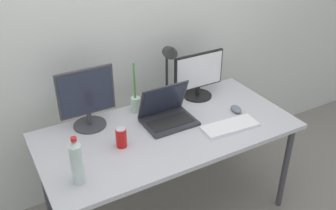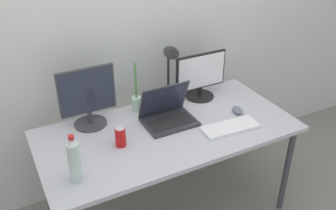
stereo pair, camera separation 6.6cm
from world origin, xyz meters
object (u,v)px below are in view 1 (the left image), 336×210
(bamboo_vase, at_px, (135,102))
(work_desk, at_px, (168,136))
(monitor_center, at_px, (199,75))
(laptop_silver, at_px, (167,113))
(monitor_left, at_px, (87,98))
(keyboard_main, at_px, (230,126))
(mouse_by_keyboard, at_px, (236,109))
(desk_lamp, at_px, (170,63))
(soda_can_near_keyboard, at_px, (121,138))
(water_bottle, at_px, (77,162))

(bamboo_vase, bearing_deg, work_desk, -74.67)
(monitor_center, distance_m, laptop_silver, 0.43)
(monitor_left, bearing_deg, monitor_center, -0.35)
(monitor_left, xyz_separation_m, bamboo_vase, (0.34, 0.02, -0.13))
(keyboard_main, bearing_deg, work_desk, 156.76)
(monitor_left, height_order, mouse_by_keyboard, monitor_left)
(desk_lamp, bearing_deg, monitor_left, 175.89)
(monitor_left, relative_size, laptop_silver, 1.19)
(bamboo_vase, bearing_deg, laptop_silver, -59.99)
(soda_can_near_keyboard, height_order, desk_lamp, desk_lamp)
(work_desk, bearing_deg, desk_lamp, 58.19)
(laptop_silver, height_order, mouse_by_keyboard, laptop_silver)
(monitor_center, xyz_separation_m, mouse_by_keyboard, (0.11, -0.32, -0.16))
(laptop_silver, bearing_deg, bamboo_vase, 120.01)
(keyboard_main, bearing_deg, laptop_silver, 143.10)
(mouse_by_keyboard, xyz_separation_m, soda_can_near_keyboard, (-0.86, 0.01, 0.04))
(monitor_center, distance_m, desk_lamp, 0.31)
(monitor_left, height_order, bamboo_vase, monitor_left)
(monitor_left, xyz_separation_m, laptop_silver, (0.47, -0.20, -0.15))
(monitor_left, bearing_deg, soda_can_near_keyboard, -73.55)
(water_bottle, distance_m, bamboo_vase, 0.78)
(work_desk, relative_size, desk_lamp, 3.37)
(work_desk, height_order, desk_lamp, desk_lamp)
(monitor_center, distance_m, keyboard_main, 0.50)
(water_bottle, bearing_deg, desk_lamp, 29.41)
(monitor_center, height_order, keyboard_main, monitor_center)
(mouse_by_keyboard, xyz_separation_m, water_bottle, (-1.19, -0.18, 0.11))
(work_desk, relative_size, mouse_by_keyboard, 15.85)
(keyboard_main, height_order, soda_can_near_keyboard, soda_can_near_keyboard)
(laptop_silver, distance_m, bamboo_vase, 0.25)
(monitor_center, height_order, soda_can_near_keyboard, monitor_center)
(laptop_silver, xyz_separation_m, water_bottle, (-0.70, -0.30, 0.07))
(monitor_center, height_order, laptop_silver, monitor_center)
(work_desk, relative_size, keyboard_main, 4.40)
(monitor_center, relative_size, water_bottle, 1.41)
(work_desk, distance_m, bamboo_vase, 0.35)
(monitor_left, bearing_deg, bamboo_vase, 4.01)
(monitor_center, relative_size, bamboo_vase, 1.10)
(desk_lamp, bearing_deg, bamboo_vase, 164.48)
(keyboard_main, bearing_deg, monitor_center, 87.13)
(water_bottle, height_order, bamboo_vase, bamboo_vase)
(mouse_by_keyboard, distance_m, soda_can_near_keyboard, 0.87)
(monitor_left, height_order, water_bottle, monitor_left)
(bamboo_vase, bearing_deg, monitor_left, -175.99)
(work_desk, xyz_separation_m, soda_can_near_keyboard, (-0.34, -0.03, 0.12))
(soda_can_near_keyboard, bearing_deg, monitor_center, 22.26)
(desk_lamp, bearing_deg, work_desk, -121.81)
(mouse_by_keyboard, distance_m, water_bottle, 1.20)
(keyboard_main, xyz_separation_m, bamboo_vase, (-0.45, 0.49, 0.06))
(soda_can_near_keyboard, bearing_deg, monitor_left, 106.45)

